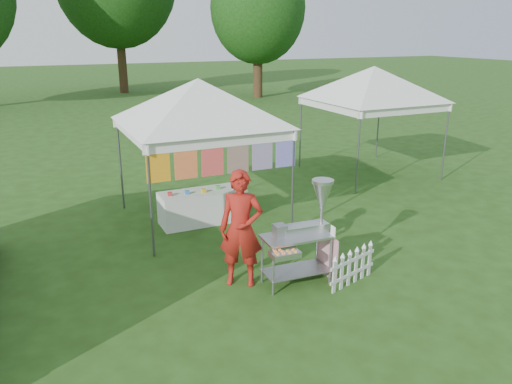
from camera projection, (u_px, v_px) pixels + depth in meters
name	position (u px, v px, depth m)	size (l,w,h in m)	color
ground	(276.00, 291.00, 7.83)	(120.00, 120.00, 0.00)	#254313
canopy_main	(198.00, 79.00, 9.93)	(4.24, 4.24, 3.45)	#59595E
canopy_right	(374.00, 66.00, 13.43)	(4.24, 4.24, 3.45)	#59595E
tree_right	(258.00, 8.00, 29.24)	(5.60, 5.60, 8.42)	#382314
donut_cart	(307.00, 225.00, 7.84)	(1.25, 0.79, 1.69)	gray
vendor	(241.00, 229.00, 7.81)	(0.69, 0.45, 1.88)	maroon
picket_fence	(353.00, 267.00, 7.98)	(1.04, 0.33, 0.56)	silver
display_table	(203.00, 207.00, 10.58)	(1.80, 0.70, 0.69)	white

